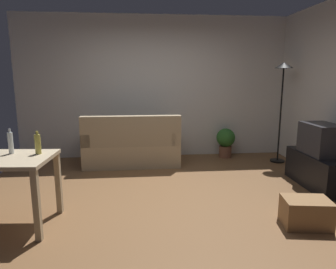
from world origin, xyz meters
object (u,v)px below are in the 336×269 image
at_px(couch, 132,148).
at_px(bottle_squat, 38,144).
at_px(potted_plant, 226,141).
at_px(tv, 322,139).
at_px(torchiere_lamp, 283,85).
at_px(storage_box, 306,212).
at_px(bottle_clear, 11,143).
at_px(tv_stand, 318,170).

xyz_separation_m(couch, bottle_squat, (-0.95, -2.08, 0.56)).
bearing_deg(potted_plant, couch, -170.23).
bearing_deg(tv, couch, 62.74).
height_order(couch, torchiere_lamp, torchiere_lamp).
bearing_deg(bottle_squat, torchiere_lamp, 28.52).
bearing_deg(torchiere_lamp, tv, -89.84).
distance_m(couch, bottle_squat, 2.35).
relative_size(potted_plant, storage_box, 1.19).
relative_size(torchiere_lamp, bottle_clear, 6.68).
bearing_deg(potted_plant, tv, -62.54).
height_order(tv, bottle_squat, bottle_squat).
xyz_separation_m(torchiere_lamp, bottle_squat, (-3.64, -1.98, -0.54)).
xyz_separation_m(torchiere_lamp, potted_plant, (-0.88, 0.41, -1.08)).
distance_m(storage_box, bottle_squat, 2.96).
xyz_separation_m(bottle_clear, bottle_squat, (0.29, -0.04, -0.01)).
distance_m(tv_stand, potted_plant, 1.92).
bearing_deg(tv, bottle_clear, 99.30).
relative_size(torchiere_lamp, storage_box, 3.77).
height_order(storage_box, bottle_squat, bottle_squat).
distance_m(bottle_clear, bottle_squat, 0.30).
height_order(tv, storage_box, tv).
height_order(potted_plant, storage_box, potted_plant).
bearing_deg(potted_plant, storage_box, -88.40).
distance_m(couch, tv, 3.06).
height_order(tv_stand, torchiere_lamp, torchiere_lamp).
bearing_deg(storage_box, torchiere_lamp, 71.46).
height_order(torchiere_lamp, potted_plant, torchiere_lamp).
relative_size(tv_stand, bottle_clear, 4.06).
relative_size(couch, bottle_squat, 6.73).
bearing_deg(potted_plant, tv_stand, -62.64).
height_order(bottle_clear, bottle_squat, bottle_clear).
distance_m(tv, potted_plant, 1.95).
relative_size(storage_box, bottle_squat, 1.92).
xyz_separation_m(tv_stand, storage_box, (-0.80, -1.10, -0.09)).
distance_m(torchiere_lamp, bottle_clear, 4.42).
bearing_deg(storage_box, tv, 53.83).
relative_size(couch, storage_box, 3.50).
relative_size(potted_plant, bottle_clear, 2.10).
bearing_deg(tv, tv_stand, 90.00).
relative_size(tv_stand, tv, 1.83).
distance_m(potted_plant, bottle_squat, 3.69).
xyz_separation_m(couch, tv, (2.70, -1.39, 0.39)).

